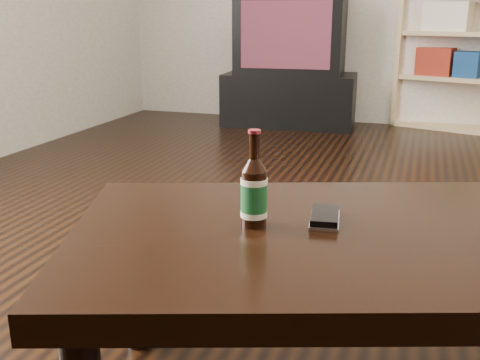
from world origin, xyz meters
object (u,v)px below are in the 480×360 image
(tv_stand, at_px, (289,99))
(coffee_table, at_px, (350,255))
(beer_bottle, at_px, (254,193))
(phone, at_px, (325,217))
(tv, at_px, (291,34))
(bookshelf, at_px, (456,29))

(tv_stand, xyz_separation_m, coffee_table, (0.89, -3.23, 0.17))
(tv_stand, bearing_deg, coffee_table, -78.23)
(beer_bottle, xyz_separation_m, phone, (0.14, 0.07, -0.06))
(tv_stand, relative_size, phone, 8.15)
(coffee_table, bearing_deg, tv, 105.36)
(tv_stand, height_order, bookshelf, bookshelf)
(beer_bottle, bearing_deg, phone, 26.27)
(tv, bearing_deg, coffee_table, -78.23)
(tv, bearing_deg, tv_stand, 90.00)
(tv, height_order, beer_bottle, tv)
(bookshelf, relative_size, coffee_table, 1.10)
(tv_stand, bearing_deg, bookshelf, 10.86)
(coffee_table, bearing_deg, phone, 154.75)
(tv_stand, distance_m, beer_bottle, 3.36)
(bookshelf, xyz_separation_m, beer_bottle, (-0.49, -3.58, -0.24))
(tv_stand, height_order, tv, tv)
(coffee_table, xyz_separation_m, phone, (-0.06, 0.03, 0.07))
(coffee_table, distance_m, phone, 0.09)
(coffee_table, height_order, beer_bottle, beer_bottle)
(coffee_table, height_order, phone, phone)
(phone, bearing_deg, bookshelf, 76.85)
(tv, bearing_deg, beer_bottle, -81.65)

